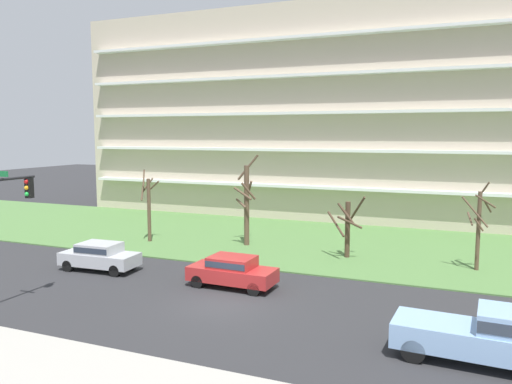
% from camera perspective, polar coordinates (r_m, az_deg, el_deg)
% --- Properties ---
extents(ground, '(160.00, 160.00, 0.00)m').
position_cam_1_polar(ground, '(23.37, -3.77, -12.55)').
color(ground, '#2D2D30').
extents(sidewalk_curb_near, '(80.00, 4.00, 0.15)m').
position_cam_1_polar(sidewalk_curb_near, '(17.10, -16.46, -20.03)').
color(sidewalk_curb_near, '#ADA89E').
rests_on(sidewalk_curb_near, ground).
extents(grass_lawn_strip, '(80.00, 16.00, 0.08)m').
position_cam_1_polar(grass_lawn_strip, '(35.99, 6.15, -5.65)').
color(grass_lawn_strip, '#547F42').
rests_on(grass_lawn_strip, ground).
extents(apartment_building, '(50.75, 11.24, 18.79)m').
position_cam_1_polar(apartment_building, '(47.97, 10.75, 8.57)').
color(apartment_building, beige).
rests_on(apartment_building, ground).
extents(tree_far_left, '(1.22, 1.23, 5.16)m').
position_cam_1_polar(tree_far_left, '(36.33, -12.04, -1.54)').
color(tree_far_left, brown).
rests_on(tree_far_left, ground).
extents(tree_left, '(1.66, 1.67, 6.25)m').
position_cam_1_polar(tree_left, '(34.24, -1.08, -1.12)').
color(tree_left, brown).
rests_on(tree_left, ground).
extents(tree_center, '(2.36, 2.37, 3.90)m').
position_cam_1_polar(tree_center, '(31.43, 10.29, -3.79)').
color(tree_center, '#4C3828').
rests_on(tree_center, ground).
extents(tree_right, '(1.78, 1.46, 5.05)m').
position_cam_1_polar(tree_right, '(30.53, 23.84, -3.52)').
color(tree_right, brown).
rests_on(tree_right, ground).
extents(pickup_blue_near_left, '(5.50, 2.28, 1.95)m').
position_cam_1_polar(pickup_blue_near_left, '(19.00, 24.39, -14.48)').
color(pickup_blue_near_left, '#8CB2E0').
rests_on(pickup_blue_near_left, ground).
extents(sedan_red_center_left, '(4.44, 1.91, 1.57)m').
position_cam_1_polar(sedan_red_center_left, '(25.55, -2.71, -8.81)').
color(sedan_red_center_left, '#B22828').
rests_on(sedan_red_center_left, ground).
extents(sedan_silver_center_right, '(4.49, 2.02, 1.57)m').
position_cam_1_polar(sedan_silver_center_right, '(29.88, -17.25, -6.83)').
color(sedan_silver_center_right, '#B7BABF').
rests_on(sedan_silver_center_right, ground).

